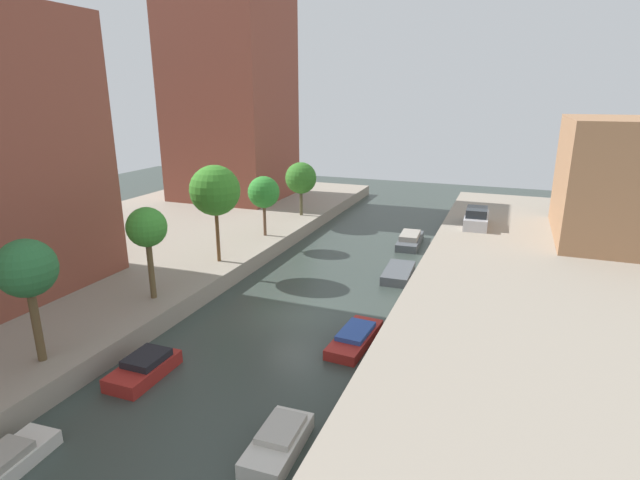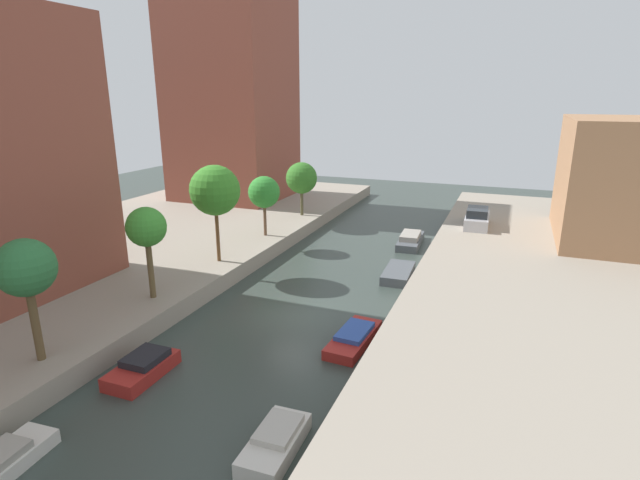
{
  "view_description": "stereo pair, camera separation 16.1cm",
  "coord_description": "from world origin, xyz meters",
  "px_view_note": "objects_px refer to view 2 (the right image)",
  "views": [
    {
      "loc": [
        9.61,
        -21.0,
        10.95
      ],
      "look_at": [
        -1.4,
        7.41,
        1.85
      ],
      "focal_mm": 27.62,
      "sensor_mm": 36.0,
      "label": 1
    },
    {
      "loc": [
        9.76,
        -20.94,
        10.95
      ],
      "look_at": [
        -1.4,
        7.41,
        1.85
      ],
      "focal_mm": 27.62,
      "sensor_mm": 36.0,
      "label": 2
    }
  ],
  "objects_px": {
    "street_tree_3": "(215,191)",
    "moored_boat_right_1": "(275,442)",
    "apartment_tower_far": "(232,100)",
    "moored_boat_left_2": "(143,368)",
    "moored_boat_right_4": "(410,240)",
    "street_tree_5": "(302,178)",
    "moored_boat_right_3": "(398,273)",
    "street_tree_4": "(264,192)",
    "parked_car": "(477,218)",
    "street_tree_2": "(146,228)",
    "street_tree_1": "(26,269)",
    "moored_boat_right_2": "(354,338)"
  },
  "relations": [
    {
      "from": "apartment_tower_far",
      "to": "moored_boat_right_2",
      "type": "distance_m",
      "value": 32.06
    },
    {
      "from": "apartment_tower_far",
      "to": "moored_boat_right_4",
      "type": "relative_size",
      "value": 4.08
    },
    {
      "from": "street_tree_1",
      "to": "street_tree_3",
      "type": "bearing_deg",
      "value": 90.0
    },
    {
      "from": "moored_boat_right_2",
      "to": "moored_boat_right_3",
      "type": "distance_m",
      "value": 9.01
    },
    {
      "from": "street_tree_1",
      "to": "parked_car",
      "type": "xyz_separation_m",
      "value": [
        14.17,
        27.09,
        -3.09
      ]
    },
    {
      "from": "street_tree_4",
      "to": "moored_boat_left_2",
      "type": "xyz_separation_m",
      "value": [
        3.34,
        -17.06,
        -3.81
      ]
    },
    {
      "from": "street_tree_3",
      "to": "moored_boat_right_4",
      "type": "relative_size",
      "value": 1.3
    },
    {
      "from": "moored_boat_left_2",
      "to": "moored_boat_right_3",
      "type": "distance_m",
      "value": 16.3
    },
    {
      "from": "moored_boat_right_4",
      "to": "street_tree_3",
      "type": "bearing_deg",
      "value": -131.85
    },
    {
      "from": "apartment_tower_far",
      "to": "street_tree_2",
      "type": "bearing_deg",
      "value": -68.64
    },
    {
      "from": "street_tree_1",
      "to": "street_tree_4",
      "type": "height_order",
      "value": "street_tree_1"
    },
    {
      "from": "parked_car",
      "to": "moored_boat_right_1",
      "type": "bearing_deg",
      "value": -98.15
    },
    {
      "from": "moored_boat_left_2",
      "to": "apartment_tower_far",
      "type": "bearing_deg",
      "value": 113.84
    },
    {
      "from": "apartment_tower_far",
      "to": "moored_boat_right_1",
      "type": "xyz_separation_m",
      "value": [
        19.64,
        -30.76,
        -9.99
      ]
    },
    {
      "from": "moored_boat_right_1",
      "to": "moored_boat_right_3",
      "type": "xyz_separation_m",
      "value": [
        0.18,
        16.65,
        -0.06
      ]
    },
    {
      "from": "street_tree_2",
      "to": "moored_boat_right_3",
      "type": "xyz_separation_m",
      "value": [
        10.43,
        9.89,
        -4.35
      ]
    },
    {
      "from": "street_tree_2",
      "to": "moored_boat_left_2",
      "type": "bearing_deg",
      "value": -55.14
    },
    {
      "from": "street_tree_4",
      "to": "moored_boat_right_2",
      "type": "xyz_separation_m",
      "value": [
        10.43,
        -11.39,
        -3.89
      ]
    },
    {
      "from": "street_tree_1",
      "to": "apartment_tower_far",
      "type": "bearing_deg",
      "value": 107.08
    },
    {
      "from": "street_tree_1",
      "to": "street_tree_4",
      "type": "relative_size",
      "value": 1.13
    },
    {
      "from": "apartment_tower_far",
      "to": "street_tree_2",
      "type": "distance_m",
      "value": 26.39
    },
    {
      "from": "street_tree_2",
      "to": "street_tree_5",
      "type": "height_order",
      "value": "street_tree_2"
    },
    {
      "from": "apartment_tower_far",
      "to": "parked_car",
      "type": "distance_m",
      "value": 25.34
    },
    {
      "from": "parked_car",
      "to": "moored_boat_right_3",
      "type": "relative_size",
      "value": 1.19
    },
    {
      "from": "parked_car",
      "to": "moored_boat_right_3",
      "type": "height_order",
      "value": "parked_car"
    },
    {
      "from": "street_tree_3",
      "to": "street_tree_5",
      "type": "bearing_deg",
      "value": 90.0
    },
    {
      "from": "street_tree_5",
      "to": "moored_boat_right_3",
      "type": "height_order",
      "value": "street_tree_5"
    },
    {
      "from": "street_tree_3",
      "to": "moored_boat_right_1",
      "type": "bearing_deg",
      "value": -51.42
    },
    {
      "from": "street_tree_3",
      "to": "moored_boat_right_1",
      "type": "xyz_separation_m",
      "value": [
        10.26,
        -12.86,
        -5.07
      ]
    },
    {
      "from": "street_tree_4",
      "to": "street_tree_5",
      "type": "distance_m",
      "value": 6.69
    },
    {
      "from": "street_tree_1",
      "to": "moored_boat_right_3",
      "type": "relative_size",
      "value": 1.33
    },
    {
      "from": "street_tree_3",
      "to": "moored_boat_right_2",
      "type": "relative_size",
      "value": 1.49
    },
    {
      "from": "street_tree_4",
      "to": "moored_boat_right_3",
      "type": "relative_size",
      "value": 1.18
    },
    {
      "from": "street_tree_4",
      "to": "street_tree_5",
      "type": "bearing_deg",
      "value": 90.0
    },
    {
      "from": "apartment_tower_far",
      "to": "moored_boat_right_2",
      "type": "relative_size",
      "value": 4.68
    },
    {
      "from": "moored_boat_right_1",
      "to": "street_tree_4",
      "type": "bearing_deg",
      "value": 118.32
    },
    {
      "from": "moored_boat_left_2",
      "to": "moored_boat_right_1",
      "type": "distance_m",
      "value": 7.2
    },
    {
      "from": "moored_boat_left_2",
      "to": "street_tree_4",
      "type": "bearing_deg",
      "value": 101.06
    },
    {
      "from": "apartment_tower_far",
      "to": "moored_boat_left_2",
      "type": "height_order",
      "value": "apartment_tower_far"
    },
    {
      "from": "moored_boat_left_2",
      "to": "street_tree_5",
      "type": "bearing_deg",
      "value": 98.0
    },
    {
      "from": "parked_car",
      "to": "street_tree_4",
      "type": "bearing_deg",
      "value": -149.69
    },
    {
      "from": "street_tree_5",
      "to": "street_tree_1",
      "type": "bearing_deg",
      "value": -90.0
    },
    {
      "from": "apartment_tower_far",
      "to": "moored_boat_right_4",
      "type": "bearing_deg",
      "value": -20.16
    },
    {
      "from": "street_tree_5",
      "to": "parked_car",
      "type": "height_order",
      "value": "street_tree_5"
    },
    {
      "from": "street_tree_1",
      "to": "parked_car",
      "type": "distance_m",
      "value": 30.73
    },
    {
      "from": "moored_boat_right_1",
      "to": "street_tree_3",
      "type": "bearing_deg",
      "value": 128.58
    },
    {
      "from": "street_tree_4",
      "to": "parked_car",
      "type": "xyz_separation_m",
      "value": [
        14.17,
        8.28,
        -2.55
      ]
    },
    {
      "from": "street_tree_3",
      "to": "parked_car",
      "type": "relative_size",
      "value": 1.36
    },
    {
      "from": "street_tree_2",
      "to": "moored_boat_right_1",
      "type": "height_order",
      "value": "street_tree_2"
    },
    {
      "from": "street_tree_1",
      "to": "street_tree_2",
      "type": "relative_size",
      "value": 1.04
    }
  ]
}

